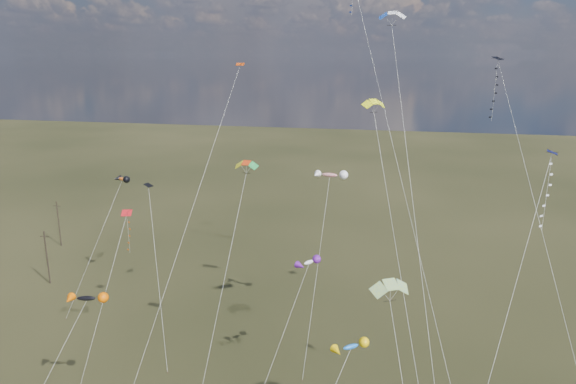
% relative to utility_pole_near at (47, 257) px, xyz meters
% --- Properties ---
extents(utility_pole_near, '(1.40, 0.20, 8.00)m').
position_rel_utility_pole_near_xyz_m(utility_pole_near, '(0.00, 0.00, 0.00)').
color(utility_pole_near, black).
rests_on(utility_pole_near, ground).
extents(utility_pole_far, '(1.40, 0.20, 8.00)m').
position_rel_utility_pole_near_xyz_m(utility_pole_far, '(-8.00, 14.00, 0.00)').
color(utility_pole_far, black).
rests_on(utility_pole_far, ground).
extents(diamond_black_high, '(8.33, 21.29, 32.04)m').
position_rel_utility_pole_near_xyz_m(diamond_black_high, '(58.05, -6.39, 23.19)').
color(diamond_black_high, black).
rests_on(diamond_black_high, ground).
extents(diamond_navy_tall, '(13.77, 27.98, 41.06)m').
position_rel_utility_pole_near_xyz_m(diamond_navy_tall, '(43.65, 2.09, 30.89)').
color(diamond_navy_tall, '#101247').
rests_on(diamond_navy_tall, ground).
extents(diamond_black_mid, '(5.49, 8.79, 18.18)m').
position_rel_utility_pole_near_xyz_m(diamond_black_mid, '(22.50, -10.81, 9.17)').
color(diamond_black_mid, black).
rests_on(diamond_black_mid, ground).
extents(diamond_red_low, '(1.92, 10.31, 15.68)m').
position_rel_utility_pole_near_xyz_m(diamond_red_low, '(19.69, -11.66, 8.63)').
color(diamond_red_low, red).
rests_on(diamond_red_low, ground).
extents(diamond_navy_right, '(7.53, 12.90, 25.72)m').
position_rel_utility_pole_near_xyz_m(diamond_navy_right, '(58.62, -22.39, 17.54)').
color(diamond_navy_right, '#090D53').
rests_on(diamond_navy_right, ground).
extents(diamond_orange_center, '(7.93, 15.58, 31.42)m').
position_rel_utility_pole_near_xyz_m(diamond_orange_center, '(30.15, -14.23, 17.10)').
color(diamond_orange_center, '#C43D08').
rests_on(diamond_orange_center, ground).
extents(parafoil_yellow, '(8.07, 19.97, 28.45)m').
position_rel_utility_pole_near_xyz_m(parafoil_yellow, '(46.05, -10.14, 23.60)').
color(parafoil_yellow, yellow).
rests_on(parafoil_yellow, ground).
extents(parafoil_blue_white, '(7.54, 19.07, 36.66)m').
position_rel_utility_pole_near_xyz_m(parafoil_blue_white, '(47.30, -7.72, 31.74)').
color(parafoil_blue_white, blue).
rests_on(parafoil_blue_white, ground).
extents(parafoil_striped, '(5.18, 9.35, 16.72)m').
position_rel_utility_pole_near_xyz_m(parafoil_striped, '(48.42, -25.06, 11.88)').
color(parafoil_striped, '#F8F205').
rests_on(parafoil_striped, ground).
extents(parafoil_tricolor, '(3.04, 13.08, 22.82)m').
position_rel_utility_pole_near_xyz_m(parafoil_tricolor, '(34.41, -14.39, 18.07)').
color(parafoil_tricolor, gold).
rests_on(parafoil_tricolor, ground).
extents(novelty_black_orange, '(6.20, 7.00, 11.88)m').
position_rel_utility_pole_near_xyz_m(novelty_black_orange, '(22.16, -23.44, 7.28)').
color(novelty_black_orange, black).
rests_on(novelty_black_orange, ground).
extents(novelty_orange_black, '(4.89, 11.04, 16.55)m').
position_rel_utility_pole_near_xyz_m(novelty_orange_black, '(12.32, 0.95, 11.87)').
color(novelty_orange_black, '#DA5C19').
rests_on(novelty_orange_black, ground).
extents(novelty_white_purple, '(5.09, 8.40, 13.43)m').
position_rel_utility_pole_near_xyz_m(novelty_white_purple, '(40.66, -15.09, 8.83)').
color(novelty_white_purple, white).
rests_on(novelty_white_purple, ground).
extents(novelty_redwhite_stripe, '(3.73, 12.37, 19.63)m').
position_rel_utility_pole_near_xyz_m(novelty_redwhite_stripe, '(41.12, -3.86, 14.91)').
color(novelty_redwhite_stripe, red).
rests_on(novelty_redwhite_stripe, ground).
extents(novelty_blue_yellow, '(6.21, 7.52, 12.94)m').
position_rel_utility_pole_near_xyz_m(novelty_blue_yellow, '(45.87, -28.28, 8.36)').
color(novelty_blue_yellow, blue).
rests_on(novelty_blue_yellow, ground).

